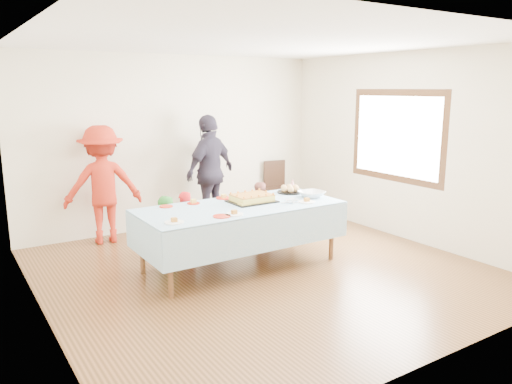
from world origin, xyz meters
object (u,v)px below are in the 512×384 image
Objects in this scene: party_table at (240,210)px; birthday_cake at (252,198)px; dining_chair at (277,184)px; adult_left at (103,185)px.

birthday_cake is (0.22, 0.08, 0.10)m from party_table.
birthday_cake is at bearing -121.55° from dining_chair.
party_table is 2.24m from adult_left.
adult_left is at bearing -167.99° from dining_chair.
adult_left is at bearing 120.02° from party_table.
dining_chair reaches higher than party_table.
party_table is 2.69× the size of dining_chair.
birthday_cake is 0.60× the size of dining_chair.
dining_chair is 3.10m from adult_left.
dining_chair is at bearing 47.87° from birthday_cake.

